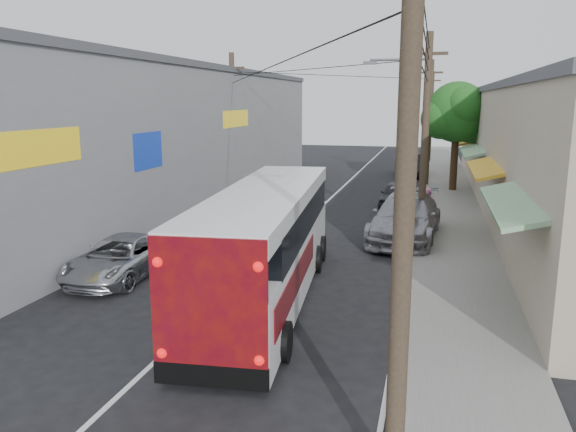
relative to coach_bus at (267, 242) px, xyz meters
name	(u,v)px	position (x,y,z in m)	size (l,w,h in m)	color
ground	(141,375)	(-1.19, -5.07, -1.62)	(120.00, 120.00, 0.00)	black
sidewalk	(450,208)	(5.31, 14.93, -1.56)	(3.00, 80.00, 0.12)	slate
building_right	(542,146)	(9.80, 16.93, 1.53)	(7.09, 40.00, 6.25)	#B2A48D
building_left	(162,136)	(-9.69, 12.92, 2.03)	(7.20, 36.00, 7.25)	gray
utility_poles	(386,127)	(1.93, 15.25, 2.51)	(11.80, 45.28, 8.00)	#473828
street_tree	(458,114)	(5.68, 20.94, 3.05)	(4.40, 4.00, 6.60)	#3F2B19
coach_bus	(267,242)	(0.00, 0.00, 0.00)	(3.29, 11.01, 3.13)	white
jeepney	(121,258)	(-4.99, 0.64, -0.98)	(2.12, 4.60, 1.28)	silver
parked_suv	(406,218)	(3.41, 7.93, -0.74)	(2.48, 6.09, 1.77)	#94939A
parked_car_mid	(397,195)	(2.61, 14.93, -0.97)	(1.54, 3.83, 1.30)	#232428
parked_car_far	(408,165)	(2.61, 27.90, -0.83)	(1.68, 4.82, 1.59)	black
pedestrian_near	(427,207)	(4.21, 10.13, -0.65)	(0.62, 0.41, 1.69)	pink
pedestrian_far	(427,206)	(4.21, 11.05, -0.80)	(0.68, 0.53, 1.40)	#829BBD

